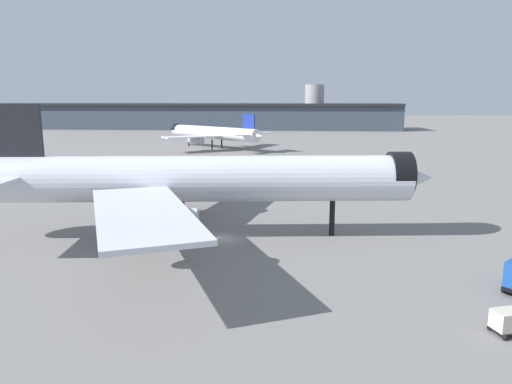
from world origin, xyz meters
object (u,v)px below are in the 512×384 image
(baggage_tug_wing, at_px, (359,191))
(airliner_far_taxiway, at_px, (213,133))
(baggage_cart_trailing, at_px, (510,321))
(airliner_near_gate, at_px, (196,180))
(traffic_cone_wingtip, at_px, (341,194))

(baggage_tug_wing, bearing_deg, airliner_far_taxiway, -99.71)
(airliner_far_taxiway, height_order, baggage_cart_trailing, airliner_far_taxiway)
(airliner_near_gate, height_order, baggage_cart_trailing, airliner_near_gate)
(baggage_tug_wing, distance_m, traffic_cone_wingtip, 3.18)
(airliner_far_taxiway, xyz_separation_m, baggage_tug_wing, (29.22, -84.05, -4.45))
(airliner_near_gate, bearing_deg, baggage_cart_trailing, -45.73)
(traffic_cone_wingtip, bearing_deg, baggage_tug_wing, -27.35)
(airliner_near_gate, distance_m, traffic_cone_wingtip, 34.82)
(traffic_cone_wingtip, bearing_deg, airliner_far_taxiway, 107.76)
(baggage_cart_trailing, height_order, traffic_cone_wingtip, baggage_cart_trailing)
(traffic_cone_wingtip, bearing_deg, baggage_cart_trailing, -88.75)
(baggage_cart_trailing, bearing_deg, airliner_far_taxiway, 91.03)
(baggage_tug_wing, bearing_deg, airliner_near_gate, 12.57)
(airliner_far_taxiway, relative_size, baggage_cart_trailing, 14.72)
(airliner_far_taxiway, bearing_deg, baggage_cart_trailing, 147.84)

